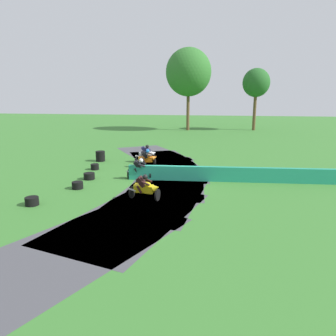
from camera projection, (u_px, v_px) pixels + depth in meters
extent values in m
plane|color=#38752D|center=(169.00, 180.00, 19.86)|extent=(120.00, 120.00, 0.00)
cube|color=#47474C|center=(83.00, 243.00, 11.49)|extent=(7.45, 9.27, 0.01)
cube|color=#47474C|center=(133.00, 215.00, 14.10)|extent=(6.41, 9.12, 0.01)
cube|color=#47474C|center=(159.00, 195.00, 16.91)|extent=(5.18, 8.70, 0.01)
cube|color=#47474C|center=(169.00, 180.00, 19.86)|extent=(4.64, 8.46, 0.01)
cube|color=#47474C|center=(169.00, 169.00, 22.85)|extent=(5.94, 8.98, 0.01)
cube|color=#47474C|center=(163.00, 160.00, 25.81)|extent=(7.06, 9.24, 0.01)
cube|color=#47474C|center=(152.00, 153.00, 28.64)|extent=(7.98, 9.24, 0.01)
cube|color=#239375|center=(257.00, 175.00, 19.28)|extent=(15.62, 1.10, 0.90)
cylinder|color=black|center=(157.00, 195.00, 15.98)|extent=(0.22, 0.73, 0.72)
cylinder|color=black|center=(132.00, 192.00, 16.43)|extent=(0.22, 0.73, 0.72)
cube|color=yellow|center=(144.00, 188.00, 16.08)|extent=(1.05, 0.55, 0.45)
ellipsoid|color=yellow|center=(147.00, 184.00, 15.91)|extent=(0.49, 0.40, 0.30)
cone|color=yellow|center=(156.00, 188.00, 15.81)|extent=(0.45, 0.43, 0.47)
cylinder|color=#B2B2B7|center=(132.00, 190.00, 16.20)|extent=(0.42, 0.17, 0.17)
cube|color=#331919|center=(142.00, 182.00, 15.94)|extent=(0.55, 0.39, 0.62)
sphere|color=black|center=(145.00, 177.00, 15.75)|extent=(0.26, 0.26, 0.26)
cylinder|color=#331919|center=(148.00, 180.00, 15.99)|extent=(0.44, 0.15, 0.24)
cylinder|color=#331919|center=(145.00, 183.00, 15.69)|extent=(0.44, 0.15, 0.24)
cylinder|color=#331919|center=(142.00, 186.00, 16.28)|extent=(0.30, 0.18, 0.42)
cylinder|color=#331919|center=(139.00, 190.00, 15.98)|extent=(0.30, 0.18, 0.42)
cylinder|color=black|center=(151.00, 175.00, 20.01)|extent=(0.11, 0.73, 0.73)
cylinder|color=black|center=(129.00, 174.00, 20.17)|extent=(0.11, 0.73, 0.73)
cube|color=black|center=(140.00, 170.00, 19.95)|extent=(1.01, 0.40, 0.46)
ellipsoid|color=black|center=(142.00, 166.00, 19.81)|extent=(0.45, 0.34, 0.30)
cone|color=black|center=(150.00, 169.00, 19.82)|extent=(0.40, 0.41, 0.47)
cylinder|color=#B2B2B7|center=(130.00, 172.00, 19.95)|extent=(0.41, 0.14, 0.18)
cube|color=black|center=(138.00, 165.00, 19.78)|extent=(0.50, 0.43, 0.62)
sphere|color=white|center=(141.00, 161.00, 19.63)|extent=(0.26, 0.26, 0.26)
cylinder|color=black|center=(143.00, 163.00, 19.90)|extent=(0.43, 0.15, 0.24)
cylinder|color=black|center=(142.00, 166.00, 19.58)|extent=(0.43, 0.15, 0.24)
cylinder|color=black|center=(137.00, 168.00, 20.12)|extent=(0.27, 0.21, 0.42)
cylinder|color=black|center=(136.00, 171.00, 19.80)|extent=(0.27, 0.21, 0.42)
cylinder|color=black|center=(155.00, 162.00, 23.60)|extent=(0.36, 0.74, 0.76)
cylinder|color=black|center=(136.00, 163.00, 23.28)|extent=(0.36, 0.74, 0.76)
cube|color=orange|center=(145.00, 159.00, 23.29)|extent=(1.07, 0.73, 0.47)
ellipsoid|color=orange|center=(148.00, 156.00, 23.19)|extent=(0.53, 0.48, 0.32)
cone|color=orange|center=(155.00, 157.00, 23.38)|extent=(0.45, 0.48, 0.48)
cylinder|color=#B2B2B7|center=(137.00, 161.00, 23.09)|extent=(0.41, 0.26, 0.18)
cube|color=black|center=(144.00, 155.00, 23.07)|extent=(0.53, 0.53, 0.63)
sphere|color=#1E7FE0|center=(148.00, 151.00, 22.98)|extent=(0.26, 0.26, 0.26)
cylinder|color=black|center=(148.00, 153.00, 23.27)|extent=(0.42, 0.28, 0.24)
cylinder|color=black|center=(149.00, 155.00, 22.97)|extent=(0.42, 0.28, 0.24)
cylinder|color=black|center=(143.00, 158.00, 23.38)|extent=(0.25, 0.29, 0.42)
cylinder|color=black|center=(143.00, 160.00, 23.09)|extent=(0.25, 0.29, 0.42)
cylinder|color=black|center=(154.00, 158.00, 25.20)|extent=(0.30, 0.70, 0.71)
cylinder|color=black|center=(136.00, 158.00, 24.99)|extent=(0.30, 0.70, 0.71)
cube|color=silver|center=(145.00, 154.00, 24.97)|extent=(1.06, 0.63, 0.45)
ellipsoid|color=silver|center=(148.00, 151.00, 24.89)|extent=(0.52, 0.44, 0.29)
cone|color=silver|center=(154.00, 153.00, 25.03)|extent=(0.46, 0.45, 0.46)
cylinder|color=#B2B2B7|center=(138.00, 156.00, 24.80)|extent=(0.42, 0.23, 0.17)
cube|color=#1E1E4C|center=(144.00, 150.00, 24.80)|extent=(0.54, 0.48, 0.61)
sphere|color=black|center=(147.00, 146.00, 24.72)|extent=(0.26, 0.26, 0.26)
cylinder|color=#1E1E4C|center=(148.00, 149.00, 25.00)|extent=(0.43, 0.23, 0.24)
cylinder|color=#1E1E4C|center=(148.00, 150.00, 24.67)|extent=(0.43, 0.23, 0.24)
cylinder|color=#1E1E4C|center=(143.00, 153.00, 25.10)|extent=(0.27, 0.24, 0.42)
cylinder|color=#1E1E4C|center=(143.00, 155.00, 24.77)|extent=(0.27, 0.24, 0.42)
cylinder|color=black|center=(32.00, 203.00, 15.39)|extent=(0.63, 0.63, 0.20)
cylinder|color=black|center=(32.00, 199.00, 15.34)|extent=(0.63, 0.63, 0.20)
cylinder|color=black|center=(78.00, 187.00, 18.05)|extent=(0.62, 0.62, 0.20)
cylinder|color=black|center=(77.00, 184.00, 18.00)|extent=(0.62, 0.62, 0.20)
cylinder|color=black|center=(89.00, 178.00, 20.03)|extent=(0.68, 0.68, 0.20)
cylinder|color=black|center=(89.00, 175.00, 19.98)|extent=(0.68, 0.68, 0.20)
cylinder|color=black|center=(95.00, 168.00, 22.56)|extent=(0.57, 0.57, 0.20)
cylinder|color=black|center=(95.00, 165.00, 22.52)|extent=(0.57, 0.57, 0.20)
cylinder|color=black|center=(101.00, 160.00, 25.35)|extent=(0.71, 0.71, 0.20)
cylinder|color=black|center=(100.00, 157.00, 25.31)|extent=(0.71, 0.71, 0.20)
cylinder|color=black|center=(100.00, 155.00, 25.26)|extent=(0.71, 0.71, 0.20)
cylinder|color=black|center=(100.00, 152.00, 25.22)|extent=(0.71, 0.71, 0.20)
cylinder|color=brown|center=(188.00, 111.00, 46.03)|extent=(0.44, 0.44, 5.40)
ellipsoid|color=#2D6B28|center=(189.00, 72.00, 44.81)|extent=(6.33, 6.33, 6.64)
cylinder|color=brown|center=(254.00, 112.00, 46.13)|extent=(0.44, 0.44, 5.06)
ellipsoid|color=#235B23|center=(256.00, 83.00, 45.19)|extent=(3.79, 3.79, 3.98)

